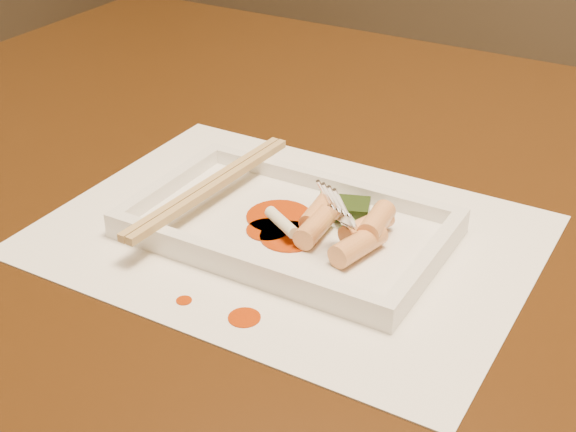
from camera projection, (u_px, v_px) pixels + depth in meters
The scene contains 23 objects.
table at pixel (424, 308), 0.76m from camera, with size 1.40×0.90×0.75m.
placemat at pixel (288, 235), 0.68m from camera, with size 0.40×0.30×0.00m, color white.
sauce_splatter_a at pixel (244, 318), 0.58m from camera, with size 0.02×0.02×0.00m, color #A53004.
sauce_splatter_b at pixel (184, 300), 0.59m from camera, with size 0.01×0.01×0.00m, color #A53004.
plate_base at pixel (288, 230), 0.67m from camera, with size 0.26×0.16×0.01m, color white.
plate_rim_far at pixel (329, 183), 0.72m from camera, with size 0.26×0.01×0.01m, color white.
plate_rim_near at pixel (240, 262), 0.61m from camera, with size 0.26×0.01×0.01m, color white.
plate_rim_left at pixel (169, 184), 0.72m from camera, with size 0.01×0.14×0.01m, color white.
plate_rim_right at pixel (428, 260), 0.61m from camera, with size 0.01×0.14×0.01m, color white.
veg_piece at pixel (347, 208), 0.68m from camera, with size 0.04×0.03×0.01m, color black.
scallion_white at pixel (282, 222), 0.65m from camera, with size 0.01×0.01×0.04m, color #EAEACC.
scallion_green at pixel (344, 215), 0.66m from camera, with size 0.01×0.01×0.09m, color #46A31A.
chopstick_a at pixel (207, 185), 0.70m from camera, with size 0.01×0.21×0.01m, color tan.
chopstick_b at pixel (214, 187), 0.69m from camera, with size 0.01×0.21×0.01m, color tan.
fork at pixel (378, 157), 0.62m from camera, with size 0.09×0.10×0.14m, color silver, non-canonical shape.
sauce_blob_0 at pixel (279, 216), 0.68m from camera, with size 0.06×0.06×0.00m, color #A53004.
sauce_blob_1 at pixel (268, 230), 0.67m from camera, with size 0.04×0.04×0.00m, color #A53004.
sauce_blob_2 at pixel (289, 236), 0.66m from camera, with size 0.05×0.05×0.00m, color #A53004.
rice_cake_0 at pixel (358, 245), 0.63m from camera, with size 0.02×0.02×0.05m, color #EEB56F.
rice_cake_1 at pixel (315, 227), 0.65m from camera, with size 0.02×0.02×0.05m, color #EEB56F.
rice_cake_2 at pixel (377, 222), 0.65m from camera, with size 0.02×0.02×0.04m, color #EEB56F.
rice_cake_3 at pixel (367, 226), 0.65m from camera, with size 0.02×0.02×0.05m, color #EEB56F.
rice_cake_4 at pixel (318, 211), 0.67m from camera, with size 0.02×0.02×0.05m, color #EEB56F.
Camera 1 is at (0.19, -0.59, 1.11)m, focal length 50.00 mm.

